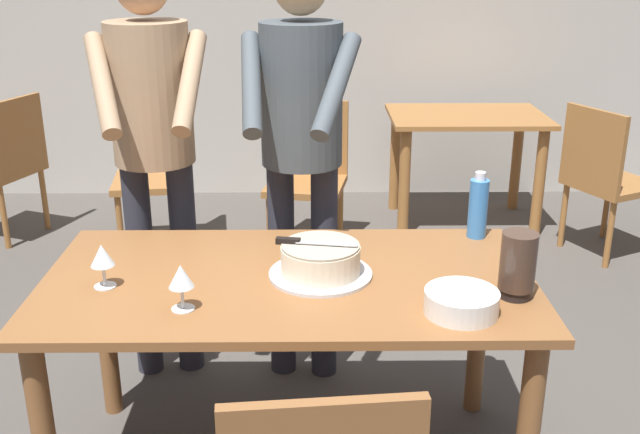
# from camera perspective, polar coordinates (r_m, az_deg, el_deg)

# --- Properties ---
(back_wall) EXTENTS (10.00, 0.12, 2.70)m
(back_wall) POSITION_cam_1_polar(r_m,az_deg,el_deg) (5.44, -1.51, 15.73)
(back_wall) COLOR #BCB7AD
(back_wall) RESTS_ON ground_plane
(main_dining_table) EXTENTS (1.60, 0.85, 0.75)m
(main_dining_table) POSITION_cam_1_polar(r_m,az_deg,el_deg) (2.49, -2.39, -6.90)
(main_dining_table) COLOR brown
(main_dining_table) RESTS_ON ground_plane
(cake_on_platter) EXTENTS (0.34, 0.34, 0.11)m
(cake_on_platter) POSITION_cam_1_polar(r_m,az_deg,el_deg) (2.43, 0.04, -3.41)
(cake_on_platter) COLOR silver
(cake_on_platter) RESTS_ON main_dining_table
(cake_knife) EXTENTS (0.27, 0.07, 0.02)m
(cake_knife) POSITION_cam_1_polar(r_m,az_deg,el_deg) (2.41, -1.65, -1.90)
(cake_knife) COLOR silver
(cake_knife) RESTS_ON cake_on_platter
(plate_stack) EXTENTS (0.22, 0.22, 0.07)m
(plate_stack) POSITION_cam_1_polar(r_m,az_deg,el_deg) (2.24, 10.77, -6.43)
(plate_stack) COLOR white
(plate_stack) RESTS_ON main_dining_table
(wine_glass_near) EXTENTS (0.08, 0.08, 0.14)m
(wine_glass_near) POSITION_cam_1_polar(r_m,az_deg,el_deg) (2.23, -10.59, -4.60)
(wine_glass_near) COLOR silver
(wine_glass_near) RESTS_ON main_dining_table
(wine_glass_far) EXTENTS (0.08, 0.08, 0.14)m
(wine_glass_far) POSITION_cam_1_polar(r_m,az_deg,el_deg) (2.43, -16.34, -2.95)
(wine_glass_far) COLOR silver
(wine_glass_far) RESTS_ON main_dining_table
(water_bottle) EXTENTS (0.07, 0.07, 0.25)m
(water_bottle) POSITION_cam_1_polar(r_m,az_deg,el_deg) (2.79, 12.01, 0.72)
(water_bottle) COLOR #387AC6
(water_bottle) RESTS_ON main_dining_table
(hurricane_lamp) EXTENTS (0.11, 0.11, 0.21)m
(hurricane_lamp) POSITION_cam_1_polar(r_m,az_deg,el_deg) (2.34, 14.90, -3.55)
(hurricane_lamp) COLOR black
(hurricane_lamp) RESTS_ON main_dining_table
(person_cutting_cake) EXTENTS (0.46, 0.57, 1.72)m
(person_cutting_cake) POSITION_cam_1_polar(r_m,az_deg,el_deg) (2.94, -1.44, 6.45)
(person_cutting_cake) COLOR #2D2D38
(person_cutting_cake) RESTS_ON ground_plane
(person_standing_beside) EXTENTS (0.46, 0.57, 1.72)m
(person_standing_beside) POSITION_cam_1_polar(r_m,az_deg,el_deg) (3.03, -12.65, 6.40)
(person_standing_beside) COLOR #2D2D38
(person_standing_beside) RESTS_ON ground_plane
(background_table) EXTENTS (1.00, 0.70, 0.74)m
(background_table) POSITION_cam_1_polar(r_m,az_deg,el_deg) (4.97, 11.09, 5.91)
(background_table) COLOR #9E6633
(background_table) RESTS_ON ground_plane
(background_chair_0) EXTENTS (0.57, 0.57, 0.90)m
(background_chair_0) POSITION_cam_1_polar(r_m,az_deg,el_deg) (5.05, -22.97, 3.88)
(background_chair_0) COLOR #9E6633
(background_chair_0) RESTS_ON ground_plane
(background_chair_1) EXTENTS (0.51, 0.51, 0.90)m
(background_chair_1) POSITION_cam_1_polar(r_m,az_deg,el_deg) (4.45, -0.91, 3.48)
(background_chair_1) COLOR #9E6633
(background_chair_1) RESTS_ON ground_plane
(background_chair_2) EXTENTS (0.49, 0.49, 0.90)m
(background_chair_2) POSITION_cam_1_polar(r_m,az_deg,el_deg) (4.57, -11.89, 3.47)
(background_chair_2) COLOR #9E6633
(background_chair_2) RESTS_ON ground_plane
(background_chair_3) EXTENTS (0.59, 0.59, 0.90)m
(background_chair_3) POSITION_cam_1_polar(r_m,az_deg,el_deg) (4.68, 20.98, 2.95)
(background_chair_3) COLOR #9E6633
(background_chair_3) RESTS_ON ground_plane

